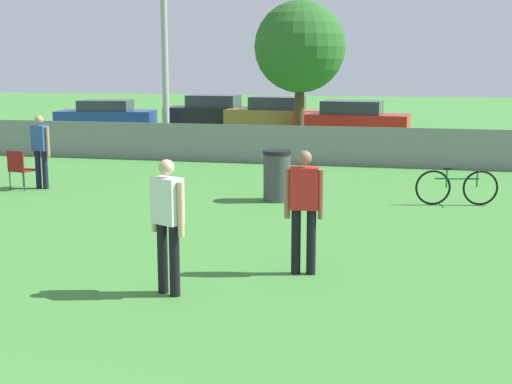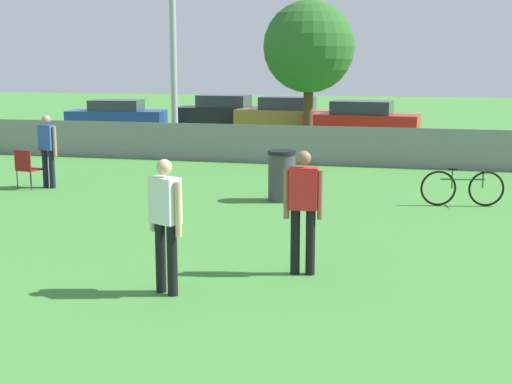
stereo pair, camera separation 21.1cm
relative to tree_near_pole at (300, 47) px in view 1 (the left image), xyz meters
name	(u,v)px [view 1 (the left image)]	position (x,y,z in m)	size (l,w,h in m)	color
fence_backline	(289,145)	(0.32, -3.82, -2.81)	(19.35, 0.07, 1.21)	gray
tree_near_pole	(300,47)	(0.00, 0.00, 0.00)	(3.03, 3.03, 4.89)	#4C331E
player_receiver_white	(168,218)	(0.93, -15.67, -2.38)	(0.49, 0.36, 1.71)	black
player_thrower_red	(304,204)	(2.43, -14.43, -2.38)	(0.54, 0.26, 1.71)	black
spectator_in_blue	(40,147)	(-4.50, -9.09, -2.40)	(0.51, 0.29, 1.69)	#191933
folding_chair_sideline	(20,167)	(-4.91, -9.32, -2.84)	(0.56, 0.56, 0.91)	#333338
bicycle_sideline	(457,187)	(4.73, -9.00, -2.99)	(1.66, 0.47, 0.77)	black
trash_bin	(277,176)	(1.07, -9.34, -2.82)	(0.60, 0.60, 1.07)	#3F3F44
parked_car_blue	(106,115)	(-9.16, 4.68, -2.71)	(4.31, 2.36, 1.28)	black
parked_car_dark	(214,112)	(-5.00, 6.91, -2.67)	(4.25, 1.74, 1.43)	black
parked_car_tan	(277,114)	(-1.90, 5.88, -2.66)	(4.27, 1.76, 1.44)	black
parked_car_red	(352,119)	(1.41, 4.06, -2.67)	(4.47, 1.98, 1.41)	black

